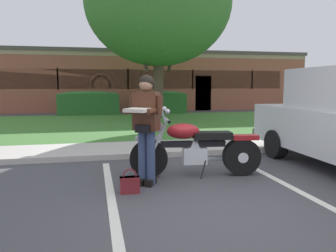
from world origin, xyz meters
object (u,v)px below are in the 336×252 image
object	(u,v)px
motorcycle	(200,148)
rider_person	(146,121)
handbag	(130,183)
shade_tree	(158,3)
brick_building	(123,81)
hedge_left	(89,103)
hedge_center_left	(160,102)

from	to	relation	value
motorcycle	rider_person	distance (m)	1.14
handbag	shade_tree	bearing A→B (deg)	77.49
motorcycle	brick_building	xyz separation A→B (m)	(-0.09, 18.33, 1.32)
brick_building	rider_person	bearing A→B (deg)	-92.70
rider_person	brick_building	xyz separation A→B (m)	(0.88, 18.63, 0.80)
motorcycle	brick_building	size ratio (longest dim) A/B	0.10
rider_person	brick_building	distance (m)	18.67
handbag	rider_person	bearing A→B (deg)	49.68
motorcycle	hedge_left	xyz separation A→B (m)	(-2.27, 11.62, 0.16)
hedge_center_left	handbag	bearing A→B (deg)	-102.45
hedge_left	brick_building	xyz separation A→B (m)	(2.17, 6.71, 1.16)
rider_person	shade_tree	xyz separation A→B (m)	(1.87, 9.38, 4.06)
shade_tree	rider_person	bearing A→B (deg)	-101.28
handbag	hedge_left	xyz separation A→B (m)	(-1.01, 12.26, 0.51)
hedge_center_left	shade_tree	bearing A→B (deg)	-102.22
motorcycle	hedge_left	size ratio (longest dim) A/B	0.74
shade_tree	handbag	bearing A→B (deg)	-102.51
hedge_center_left	brick_building	size ratio (longest dim) A/B	0.12
rider_person	hedge_left	world-z (taller)	rider_person
rider_person	brick_building	world-z (taller)	brick_building
brick_building	shade_tree	bearing A→B (deg)	-83.87
brick_building	motorcycle	bearing A→B (deg)	-89.70
rider_person	shade_tree	distance (m)	10.39
motorcycle	brick_building	world-z (taller)	brick_building
rider_person	hedge_center_left	xyz separation A→B (m)	(2.42, 11.92, -0.36)
rider_person	handbag	xyz separation A→B (m)	(-0.29, -0.34, -0.86)
rider_person	motorcycle	bearing A→B (deg)	17.17
hedge_center_left	motorcycle	bearing A→B (deg)	-97.11
motorcycle	shade_tree	distance (m)	10.21
handbag	hedge_left	world-z (taller)	hedge_left
motorcycle	hedge_center_left	world-z (taller)	motorcycle
rider_person	hedge_center_left	distance (m)	12.17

